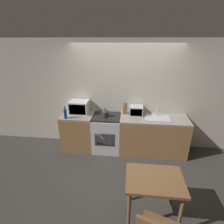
# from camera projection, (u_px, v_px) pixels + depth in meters

# --- Properties ---
(ground_plane) EXTENTS (16.00, 16.00, 0.00)m
(ground_plane) POSITION_uv_depth(u_px,v_px,m) (121.00, 167.00, 3.78)
(ground_plane) COLOR #33302D
(wall_back) EXTENTS (10.00, 0.06, 2.60)m
(wall_back) POSITION_uv_depth(u_px,v_px,m) (125.00, 96.00, 4.21)
(wall_back) COLOR beige
(wall_back) RESTS_ON ground_plane
(counter_left_run) EXTENTS (0.75, 0.62, 0.90)m
(counter_left_run) POSITION_uv_depth(u_px,v_px,m) (79.00, 131.00, 4.34)
(counter_left_run) COLOR olive
(counter_left_run) RESTS_ON ground_plane
(counter_right_run) EXTENTS (1.55, 0.62, 0.90)m
(counter_right_run) POSITION_uv_depth(u_px,v_px,m) (153.00, 135.00, 4.16)
(counter_right_run) COLOR olive
(counter_right_run) RESTS_ON ground_plane
(stove_range) EXTENTS (0.66, 0.62, 0.90)m
(stove_range) POSITION_uv_depth(u_px,v_px,m) (107.00, 133.00, 4.27)
(stove_range) COLOR silver
(stove_range) RESTS_ON ground_plane
(kettle) EXTENTS (0.17, 0.17, 0.21)m
(kettle) POSITION_uv_depth(u_px,v_px,m) (105.00, 113.00, 4.03)
(kettle) COLOR #2D2D2D
(kettle) RESTS_ON stove_range
(microwave) EXTENTS (0.45, 0.36, 0.31)m
(microwave) POSITION_uv_depth(u_px,v_px,m) (79.00, 107.00, 4.20)
(microwave) COLOR silver
(microwave) RESTS_ON counter_left_run
(bottle) EXTENTS (0.07, 0.07, 0.30)m
(bottle) POSITION_uv_depth(u_px,v_px,m) (65.00, 114.00, 3.93)
(bottle) COLOR navy
(bottle) RESTS_ON counter_left_run
(knife_block) EXTENTS (0.10, 0.08, 0.28)m
(knife_block) POSITION_uv_depth(u_px,v_px,m) (125.00, 110.00, 4.18)
(knife_block) COLOR brown
(knife_block) RESTS_ON counter_right_run
(toaster_oven) EXTENTS (0.31, 0.27, 0.22)m
(toaster_oven) POSITION_uv_depth(u_px,v_px,m) (136.00, 111.00, 4.12)
(toaster_oven) COLOR #ADAFB5
(toaster_oven) RESTS_ON counter_right_run
(sink_basin) EXTENTS (0.57, 0.39, 0.24)m
(sink_basin) POSITION_uv_depth(u_px,v_px,m) (158.00, 118.00, 3.98)
(sink_basin) COLOR #ADAFB5
(sink_basin) RESTS_ON counter_right_run
(dining_table) EXTENTS (0.82, 0.60, 0.75)m
(dining_table) POSITION_uv_depth(u_px,v_px,m) (154.00, 185.00, 2.52)
(dining_table) COLOR brown
(dining_table) RESTS_ON ground_plane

